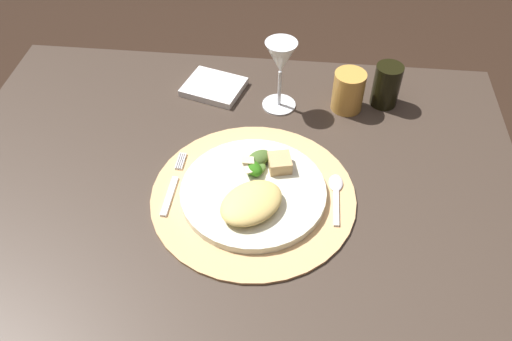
{
  "coord_description": "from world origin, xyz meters",
  "views": [
    {
      "loc": [
        0.12,
        -0.69,
        1.51
      ],
      "look_at": [
        0.05,
        0.01,
        0.77
      ],
      "focal_mm": 36.67,
      "sensor_mm": 36.0,
      "label": 1
    }
  ],
  "objects_px": {
    "dark_tumbler": "(386,85)",
    "amber_tumbler": "(348,91)",
    "dinner_plate": "(253,192)",
    "napkin": "(214,87)",
    "dining_table": "(232,238)",
    "spoon": "(336,190)",
    "fork": "(173,186)",
    "wine_glass": "(281,61)"
  },
  "relations": [
    {
      "from": "napkin",
      "to": "amber_tumbler",
      "type": "height_order",
      "value": "amber_tumbler"
    },
    {
      "from": "napkin",
      "to": "dining_table",
      "type": "bearing_deg",
      "value": -75.05
    },
    {
      "from": "dining_table",
      "to": "wine_glass",
      "type": "xyz_separation_m",
      "value": [
        0.08,
        0.24,
        0.31
      ]
    },
    {
      "from": "dining_table",
      "to": "dinner_plate",
      "type": "distance_m",
      "value": 0.21
    },
    {
      "from": "napkin",
      "to": "amber_tumbler",
      "type": "distance_m",
      "value": 0.31
    },
    {
      "from": "napkin",
      "to": "dark_tumbler",
      "type": "distance_m",
      "value": 0.39
    },
    {
      "from": "spoon",
      "to": "wine_glass",
      "type": "bearing_deg",
      "value": 116.72
    },
    {
      "from": "dark_tumbler",
      "to": "amber_tumbler",
      "type": "bearing_deg",
      "value": -163.54
    },
    {
      "from": "dining_table",
      "to": "dark_tumbler",
      "type": "relative_size",
      "value": 11.65
    },
    {
      "from": "wine_glass",
      "to": "amber_tumbler",
      "type": "xyz_separation_m",
      "value": [
        0.15,
        0.01,
        -0.07
      ]
    },
    {
      "from": "dinner_plate",
      "to": "napkin",
      "type": "height_order",
      "value": "dinner_plate"
    },
    {
      "from": "dining_table",
      "to": "napkin",
      "type": "bearing_deg",
      "value": 104.95
    },
    {
      "from": "dining_table",
      "to": "dark_tumbler",
      "type": "distance_m",
      "value": 0.48
    },
    {
      "from": "dining_table",
      "to": "spoon",
      "type": "bearing_deg",
      "value": -2.87
    },
    {
      "from": "amber_tumbler",
      "to": "dining_table",
      "type": "bearing_deg",
      "value": -132.46
    },
    {
      "from": "fork",
      "to": "wine_glass",
      "type": "xyz_separation_m",
      "value": [
        0.18,
        0.28,
        0.11
      ]
    },
    {
      "from": "fork",
      "to": "napkin",
      "type": "xyz_separation_m",
      "value": [
        0.03,
        0.32,
        -0.0
      ]
    },
    {
      "from": "dining_table",
      "to": "napkin",
      "type": "distance_m",
      "value": 0.35
    },
    {
      "from": "spoon",
      "to": "dark_tumbler",
      "type": "distance_m",
      "value": 0.31
    },
    {
      "from": "wine_glass",
      "to": "dining_table",
      "type": "bearing_deg",
      "value": -108.12
    },
    {
      "from": "dinner_plate",
      "to": "dark_tumbler",
      "type": "relative_size",
      "value": 2.78
    },
    {
      "from": "dining_table",
      "to": "fork",
      "type": "distance_m",
      "value": 0.22
    },
    {
      "from": "amber_tumbler",
      "to": "dark_tumbler",
      "type": "distance_m",
      "value": 0.09
    },
    {
      "from": "spoon",
      "to": "napkin",
      "type": "distance_m",
      "value": 0.41
    },
    {
      "from": "amber_tumbler",
      "to": "fork",
      "type": "bearing_deg",
      "value": -139.67
    },
    {
      "from": "dining_table",
      "to": "dark_tumbler",
      "type": "xyz_separation_m",
      "value": [
        0.31,
        0.28,
        0.24
      ]
    },
    {
      "from": "dining_table",
      "to": "amber_tumbler",
      "type": "height_order",
      "value": "amber_tumbler"
    },
    {
      "from": "amber_tumbler",
      "to": "wine_glass",
      "type": "bearing_deg",
      "value": -176.62
    },
    {
      "from": "spoon",
      "to": "napkin",
      "type": "relative_size",
      "value": 0.98
    },
    {
      "from": "fork",
      "to": "napkin",
      "type": "relative_size",
      "value": 1.27
    },
    {
      "from": "dining_table",
      "to": "spoon",
      "type": "relative_size",
      "value": 9.04
    },
    {
      "from": "dinner_plate",
      "to": "wine_glass",
      "type": "bearing_deg",
      "value": 84.21
    },
    {
      "from": "wine_glass",
      "to": "amber_tumbler",
      "type": "height_order",
      "value": "wine_glass"
    },
    {
      "from": "napkin",
      "to": "wine_glass",
      "type": "height_order",
      "value": "wine_glass"
    },
    {
      "from": "spoon",
      "to": "wine_glass",
      "type": "relative_size",
      "value": 0.78
    },
    {
      "from": "spoon",
      "to": "amber_tumbler",
      "type": "distance_m",
      "value": 0.27
    },
    {
      "from": "dinner_plate",
      "to": "napkin",
      "type": "distance_m",
      "value": 0.34
    },
    {
      "from": "wine_glass",
      "to": "dark_tumbler",
      "type": "xyz_separation_m",
      "value": [
        0.24,
        0.03,
        -0.07
      ]
    },
    {
      "from": "spoon",
      "to": "wine_glass",
      "type": "height_order",
      "value": "wine_glass"
    },
    {
      "from": "wine_glass",
      "to": "napkin",
      "type": "bearing_deg",
      "value": 165.01
    },
    {
      "from": "dinner_plate",
      "to": "fork",
      "type": "height_order",
      "value": "dinner_plate"
    },
    {
      "from": "amber_tumbler",
      "to": "dark_tumbler",
      "type": "xyz_separation_m",
      "value": [
        0.08,
        0.02,
        0.0
      ]
    }
  ]
}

